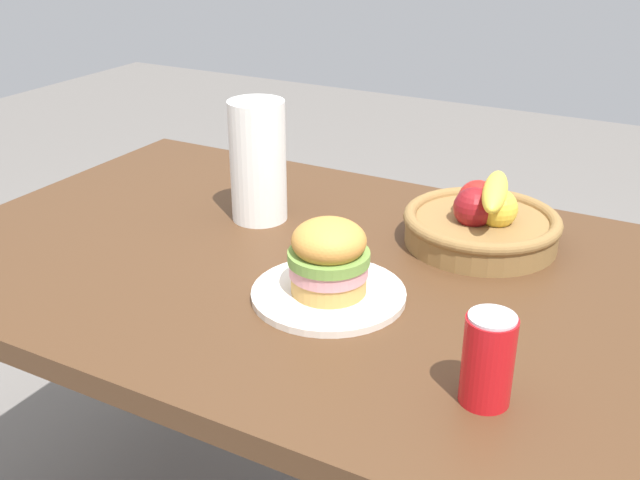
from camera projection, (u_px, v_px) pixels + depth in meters
name	position (u px, v px, depth m)	size (l,w,h in m)	color
dining_table	(310.00, 309.00, 1.38)	(1.40, 0.90, 0.75)	#4C301C
plate	(329.00, 294.00, 1.21)	(0.25, 0.25, 0.01)	silver
sandwich	(329.00, 257.00, 1.18)	(0.13, 0.13, 0.12)	tan
soda_can	(488.00, 359.00, 0.94)	(0.07, 0.07, 0.13)	red
fruit_basket	(482.00, 222.00, 1.38)	(0.29, 0.29, 0.14)	olive
paper_towel_roll	(258.00, 161.00, 1.46)	(0.11, 0.11, 0.24)	white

